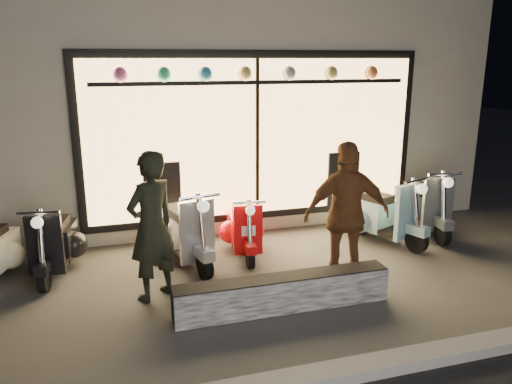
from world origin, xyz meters
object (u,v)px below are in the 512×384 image
Objects in this scene: man at (152,226)px; woman at (347,215)px; scooter_silver at (182,231)px; scooter_red at (243,228)px; graffiti_barrier at (283,293)px.

woman reaches higher than man.
scooter_silver reaches higher than scooter_red.
scooter_silver is 1.26m from man.
man is (-1.39, -1.12, 0.53)m from scooter_red.
scooter_red reaches higher than graffiti_barrier.
graffiti_barrier is 1.68m from man.
scooter_silver is at bearing -170.03° from scooter_red.
scooter_silver reaches higher than graffiti_barrier.
woman is at bearing -50.33° from scooter_silver.
scooter_red is 1.86m from man.
scooter_red is 1.79m from woman.
scooter_silver is 1.19× the size of scooter_red.
graffiti_barrier is at bearing -77.58° from scooter_silver.
scooter_silver is at bearing -148.33° from man.
graffiti_barrier is 1.40× the size of man.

